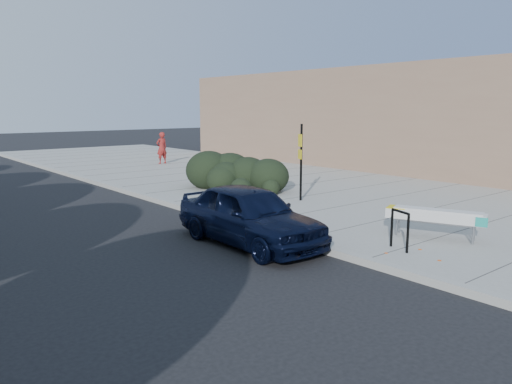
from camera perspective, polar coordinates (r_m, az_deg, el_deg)
ground at (r=11.85m, az=5.01°, el=-6.07°), size 120.00×120.00×0.00m
sidewalk_near at (r=19.17m, az=6.50°, el=0.19°), size 11.20×50.00×0.15m
curb_near at (r=15.69m, az=-7.89°, el=-1.91°), size 0.22×50.00×0.17m
building_near at (r=24.68m, az=23.93°, el=7.54°), size 6.00×36.00×5.00m
bench at (r=12.44m, az=19.79°, el=-2.61°), size 1.27×2.26×0.68m
bike_rack at (r=11.23m, az=16.11°, el=-3.76°), size 0.22×0.57×0.87m
sign_post at (r=16.46m, az=5.13°, el=3.97°), size 0.15×0.28×2.53m
hedge at (r=18.98m, az=-2.83°, el=2.82°), size 2.92×4.61×1.60m
sedan_navy at (r=11.71m, az=-0.77°, el=-2.62°), size 1.74×4.22×1.43m
pedestrian at (r=27.89m, az=-10.72°, el=4.97°), size 0.65×0.44×1.72m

